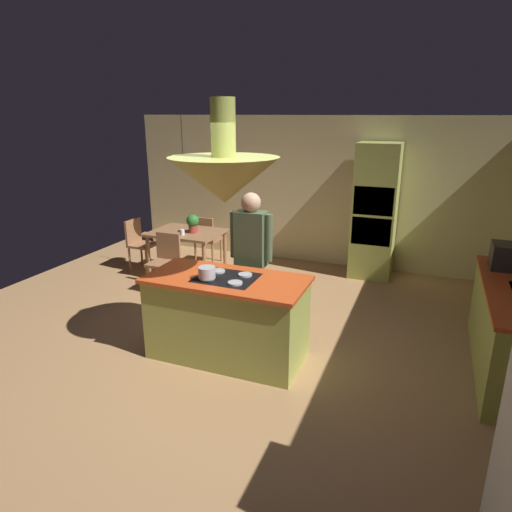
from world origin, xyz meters
TOP-DOWN VIEW (x-y plane):
  - ground at (0.00, 0.00)m, footprint 8.16×8.16m
  - wall_back at (0.00, 3.45)m, footprint 6.80×0.10m
  - kitchen_island at (0.00, -0.20)m, footprint 1.71×0.82m
  - oven_tower at (1.10, 3.04)m, footprint 0.66×0.62m
  - dining_table at (-1.70, 1.90)m, footprint 1.13×0.86m
  - person_at_island at (0.01, 0.48)m, footprint 0.53×0.23m
  - range_hood at (0.00, -0.20)m, footprint 1.10×1.10m
  - pendant_light_over_table at (-1.70, 1.90)m, footprint 0.32×0.32m
  - chair_facing_island at (-1.70, 1.25)m, footprint 0.40×0.40m
  - chair_by_back_wall at (-1.70, 2.55)m, footprint 0.40×0.40m
  - chair_at_corner at (-2.64, 1.90)m, footprint 0.40×0.40m
  - potted_plant_on_table at (-1.56, 1.87)m, footprint 0.20×0.20m
  - cup_on_table at (-1.65, 1.69)m, footprint 0.07×0.07m
  - cooking_pot_on_cooktop at (-0.16, -0.33)m, footprint 0.18×0.18m

SIDE VIEW (x-z plane):
  - ground at x=0.00m, z-range 0.00..0.00m
  - kitchen_island at x=0.00m, z-range -0.01..0.94m
  - chair_facing_island at x=-1.70m, z-range 0.07..0.94m
  - chair_by_back_wall at x=-1.70m, z-range 0.07..0.94m
  - chair_at_corner at x=-2.64m, z-range 0.07..0.94m
  - dining_table at x=-1.70m, z-range 0.28..1.04m
  - cup_on_table at x=-1.65m, z-range 0.76..0.85m
  - potted_plant_on_table at x=-1.56m, z-range 0.78..1.08m
  - person_at_island at x=0.01m, z-range 0.13..1.85m
  - cooking_pot_on_cooktop at x=-0.16m, z-range 0.95..1.07m
  - oven_tower at x=1.10m, z-range 0.00..2.15m
  - wall_back at x=0.00m, z-range 0.00..2.55m
  - pendant_light_over_table at x=-1.70m, z-range 1.45..2.27m
  - range_hood at x=0.00m, z-range 1.48..2.48m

